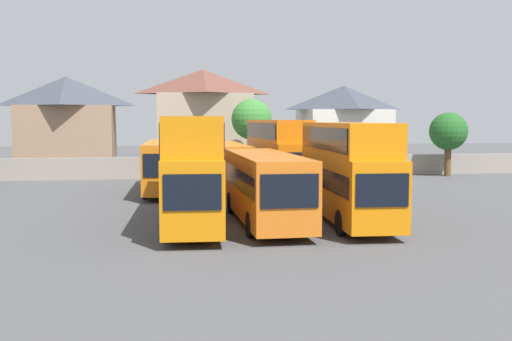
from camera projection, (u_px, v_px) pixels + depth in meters
ground at (224, 184)px, 46.33m from camera, size 140.00×140.00×0.00m
depot_boundary_wall at (218, 167)px, 51.20m from camera, size 56.00×0.50×1.80m
bus_1 at (192, 165)px, 27.78m from camera, size 3.11×11.07×5.07m
bus_2 at (265, 184)px, 28.48m from camera, size 2.69×10.97×3.32m
bus_3 at (347, 166)px, 28.89m from camera, size 3.04×10.94×4.79m
bus_4 at (164, 164)px, 40.77m from camera, size 2.91×11.51×3.43m
bus_5 at (225, 164)px, 41.12m from camera, size 2.56×10.89×3.29m
bus_6 at (278, 151)px, 41.55m from camera, size 2.86×10.71×4.91m
house_terrace_left at (67, 123)px, 57.46m from camera, size 9.19×6.63×9.02m
house_terrace_centre at (203, 119)px, 59.82m from camera, size 9.62×7.14×9.89m
house_terrace_right at (343, 126)px, 62.17m from camera, size 8.87×7.54×8.41m
tree_left_of_lot at (251, 120)px, 53.86m from camera, size 3.64×3.64×6.77m
tree_behind_wall at (448, 132)px, 52.24m from camera, size 3.29×3.29×5.56m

